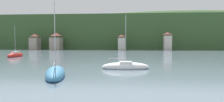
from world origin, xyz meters
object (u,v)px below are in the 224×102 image
shore_building_westcentral (56,41)px  sailboat_far_3 (15,55)px  sailboat_mid_6 (126,67)px  shore_building_eastcentral (168,42)px  sailboat_mid_4 (55,74)px  shore_building_west (35,42)px  shore_building_central (122,42)px

shore_building_westcentral → sailboat_far_3: size_ratio=0.94×
sailboat_far_3 → sailboat_mid_6: 34.77m
shore_building_eastcentral → sailboat_mid_4: sailboat_mid_4 is taller
shore_building_westcentral → shore_building_eastcentral: size_ratio=1.00×
shore_building_west → sailboat_mid_6: 72.80m
sailboat_far_3 → sailboat_mid_4: bearing=41.6°
shore_building_west → sailboat_mid_4: size_ratio=0.82×
shore_building_eastcentral → sailboat_mid_4: size_ratio=0.88×
shore_building_eastcentral → sailboat_far_3: bearing=-141.1°
shore_building_central → shore_building_eastcentral: size_ratio=0.89×
shore_building_west → sailboat_far_3: bearing=-70.2°
shore_building_west → sailboat_mid_6: size_ratio=0.90×
sailboat_far_3 → sailboat_mid_4: sailboat_mid_4 is taller
sailboat_mid_4 → sailboat_mid_6: (8.20, 6.75, -0.02)m
shore_building_west → shore_building_eastcentral: bearing=-0.8°
shore_building_central → sailboat_mid_6: sailboat_mid_6 is taller
shore_building_central → sailboat_mid_4: (-6.30, -65.39, -3.13)m
shore_building_central → sailboat_far_3: bearing=-124.5°
shore_building_westcentral → shore_building_central: shore_building_westcentral is taller
shore_building_west → sailboat_mid_6: bearing=-53.6°
shore_building_central → sailboat_mid_6: size_ratio=0.85×
sailboat_far_3 → sailboat_mid_6: size_ratio=1.03×
shore_building_west → sailboat_mid_4: 74.13m
shore_building_west → sailboat_far_3: sailboat_far_3 is taller
sailboat_mid_6 → shore_building_westcentral: bearing=115.1°
sailboat_far_3 → shore_building_west: bearing=-157.3°
shore_building_westcentral → sailboat_mid_4: bearing=-69.4°
sailboat_far_3 → sailboat_mid_6: (28.98, -19.22, -0.06)m
shore_building_westcentral → shore_building_eastcentral: bearing=-1.2°
shore_building_eastcentral → sailboat_far_3: (-47.69, -38.50, -3.53)m
shore_building_central → sailboat_mid_4: size_ratio=0.78×
shore_building_west → shore_building_westcentral: (10.31, 0.27, 0.28)m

